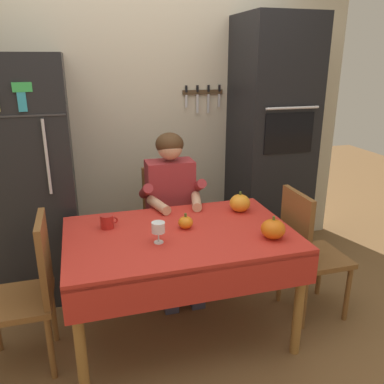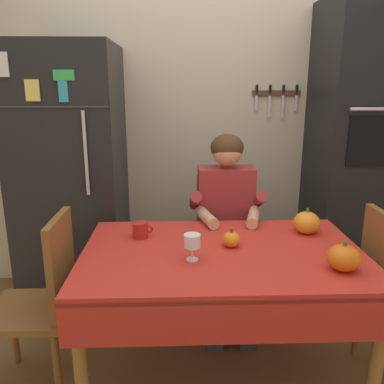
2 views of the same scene
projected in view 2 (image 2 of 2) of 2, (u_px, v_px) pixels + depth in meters
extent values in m
cube|color=beige|center=(213.00, 117.00, 3.06)|extent=(3.70, 0.10, 2.60)
cube|color=#4C3823|center=(276.00, 93.00, 2.97)|extent=(0.36, 0.02, 0.04)
cube|color=silver|center=(256.00, 103.00, 2.97)|extent=(0.02, 0.01, 0.11)
cube|color=black|center=(257.00, 89.00, 2.94)|extent=(0.02, 0.01, 0.06)
cube|color=silver|center=(269.00, 107.00, 2.98)|extent=(0.02, 0.01, 0.16)
cube|color=black|center=(270.00, 89.00, 2.95)|extent=(0.02, 0.01, 0.06)
cube|color=silver|center=(283.00, 107.00, 2.99)|extent=(0.02, 0.01, 0.16)
cube|color=black|center=(284.00, 89.00, 2.95)|extent=(0.02, 0.01, 0.06)
cube|color=silver|center=(296.00, 103.00, 2.98)|extent=(0.02, 0.01, 0.11)
cube|color=black|center=(297.00, 89.00, 2.95)|extent=(0.02, 0.01, 0.06)
cube|color=black|center=(73.00, 181.00, 2.75)|extent=(0.68, 0.68, 1.80)
cylinder|color=silver|center=(86.00, 154.00, 2.35)|extent=(0.02, 0.02, 0.50)
cube|color=#333335|center=(50.00, 107.00, 2.29)|extent=(0.67, 0.01, 0.01)
cube|color=teal|center=(63.00, 90.00, 2.26)|extent=(0.05, 0.02, 0.14)
cube|color=#E5D666|center=(32.00, 90.00, 2.26)|extent=(0.08, 0.02, 0.12)
cube|color=green|center=(64.00, 75.00, 2.24)|extent=(0.12, 0.02, 0.06)
cube|color=silver|center=(3.00, 64.00, 2.22)|extent=(0.06, 0.01, 0.13)
cube|color=black|center=(357.00, 157.00, 2.82)|extent=(0.60, 0.60, 2.10)
cube|color=black|center=(381.00, 141.00, 2.49)|extent=(0.42, 0.01, 0.32)
cylinder|color=#9E6B33|center=(81.00, 374.00, 1.70)|extent=(0.06, 0.06, 0.70)
cylinder|color=#9E6B33|center=(111.00, 285.00, 2.45)|extent=(0.06, 0.06, 0.70)
cylinder|color=#9E6B33|center=(376.00, 366.00, 1.74)|extent=(0.06, 0.06, 0.70)
cylinder|color=#9E6B33|center=(316.00, 282.00, 2.50)|extent=(0.06, 0.06, 0.70)
cube|color=red|center=(222.00, 254.00, 2.00)|extent=(1.40, 0.90, 0.04)
cube|color=red|center=(234.00, 322.00, 1.60)|extent=(1.40, 0.01, 0.20)
cube|color=brown|center=(224.00, 251.00, 2.74)|extent=(0.40, 0.40, 0.04)
cube|color=brown|center=(222.00, 208.00, 2.85)|extent=(0.36, 0.04, 0.48)
cylinder|color=brown|center=(200.00, 294.00, 2.63)|extent=(0.04, 0.04, 0.41)
cylinder|color=brown|center=(198.00, 271.00, 2.96)|extent=(0.04, 0.04, 0.41)
cylinder|color=brown|center=(251.00, 293.00, 2.64)|extent=(0.04, 0.04, 0.41)
cylinder|color=brown|center=(243.00, 270.00, 2.97)|extent=(0.04, 0.04, 0.41)
cube|color=#38384C|center=(213.00, 335.00, 2.48)|extent=(0.10, 0.22, 0.08)
cube|color=#38384C|center=(245.00, 334.00, 2.48)|extent=(0.10, 0.22, 0.08)
cylinder|color=#38384C|center=(213.00, 302.00, 2.48)|extent=(0.09, 0.09, 0.38)
cylinder|color=#38384C|center=(245.00, 302.00, 2.49)|extent=(0.09, 0.09, 0.38)
cube|color=#38384C|center=(213.00, 252.00, 2.57)|extent=(0.12, 0.40, 0.11)
cube|color=#38384C|center=(241.00, 251.00, 2.58)|extent=(0.12, 0.40, 0.11)
cube|color=#9E2D33|center=(226.00, 203.00, 2.61)|extent=(0.36, 0.20, 0.48)
cylinder|color=#9E2D33|center=(196.00, 201.00, 2.53)|extent=(0.07, 0.26, 0.18)
cylinder|color=#9E2D33|center=(258.00, 200.00, 2.54)|extent=(0.07, 0.26, 0.18)
cylinder|color=#D8A884|center=(207.00, 217.00, 2.38)|extent=(0.13, 0.27, 0.07)
cylinder|color=#D8A884|center=(253.00, 217.00, 2.39)|extent=(0.13, 0.27, 0.07)
sphere|color=#D8A884|center=(227.00, 151.00, 2.50)|extent=(0.19, 0.19, 0.19)
ellipsoid|color=#472D19|center=(227.00, 148.00, 2.51)|extent=(0.21, 0.21, 0.17)
cube|color=brown|center=(29.00, 311.00, 2.02)|extent=(0.40, 0.40, 0.04)
cube|color=brown|center=(61.00, 264.00, 1.96)|extent=(0.04, 0.36, 0.48)
cylinder|color=brown|center=(14.00, 330.00, 2.24)|extent=(0.04, 0.04, 0.41)
cylinder|color=brown|center=(75.00, 329.00, 2.25)|extent=(0.04, 0.04, 0.41)
cylinder|color=brown|center=(57.00, 371.00, 1.92)|extent=(0.04, 0.04, 0.41)
cube|color=brown|center=(380.00, 259.00, 2.01)|extent=(0.04, 0.36, 0.48)
cylinder|color=brown|center=(357.00, 324.00, 2.30)|extent=(0.04, 0.04, 0.41)
cylinder|color=#B2231E|center=(140.00, 230.00, 2.15)|extent=(0.08, 0.08, 0.09)
torus|color=#B2231E|center=(149.00, 229.00, 2.15)|extent=(0.05, 0.01, 0.05)
cylinder|color=white|center=(192.00, 259.00, 1.88)|extent=(0.06, 0.06, 0.01)
cylinder|color=white|center=(192.00, 253.00, 1.88)|extent=(0.01, 0.01, 0.06)
cylinder|color=white|center=(192.00, 241.00, 1.86)|extent=(0.08, 0.08, 0.06)
ellipsoid|color=orange|center=(231.00, 239.00, 2.03)|extent=(0.09, 0.09, 0.08)
cylinder|color=#4C6023|center=(232.00, 230.00, 2.02)|extent=(0.02, 0.02, 0.02)
ellipsoid|color=orange|center=(344.00, 258.00, 1.77)|extent=(0.15, 0.15, 0.12)
cylinder|color=#4C6023|center=(345.00, 243.00, 1.75)|extent=(0.02, 0.02, 0.02)
ellipsoid|color=orange|center=(307.00, 223.00, 2.21)|extent=(0.14, 0.14, 0.12)
cylinder|color=#4C6023|center=(308.00, 210.00, 2.19)|extent=(0.02, 0.02, 0.02)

